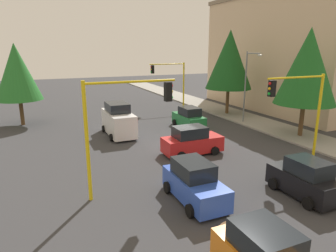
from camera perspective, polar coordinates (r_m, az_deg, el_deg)
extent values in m
plane|color=#353538|center=(23.09, 1.69, -3.76)|extent=(120.00, 120.00, 0.00)
cube|color=gray|center=(32.60, 14.77, 1.31)|extent=(80.00, 4.00, 0.15)
cube|color=silver|center=(12.22, 14.58, -22.18)|extent=(2.20, 0.36, 0.01)
cone|color=silver|center=(13.06, 10.89, -19.30)|extent=(0.01, 1.10, 1.10)
cube|color=beige|center=(39.89, 21.34, 12.50)|extent=(20.84, 9.00, 13.06)
cylinder|color=yellow|center=(14.60, -15.09, -3.15)|extent=(0.18, 0.18, 5.84)
cylinder|color=yellow|center=(14.52, -6.93, 8.33)|extent=(0.12, 4.50, 0.12)
cube|color=black|center=(15.23, 0.00, 6.52)|extent=(0.36, 0.32, 0.96)
sphere|color=red|center=(15.27, 0.62, 7.67)|extent=(0.18, 0.18, 0.18)
sphere|color=yellow|center=(15.30, 0.62, 6.55)|extent=(0.18, 0.18, 0.18)
sphere|color=green|center=(15.35, 0.62, 5.44)|extent=(0.18, 0.18, 0.18)
cylinder|color=yellow|center=(22.26, 26.57, 1.55)|extent=(0.18, 0.18, 5.66)
cylinder|color=yellow|center=(20.21, 23.25, 8.46)|extent=(0.12, 4.50, 0.12)
cube|color=black|center=(18.95, 19.11, 6.74)|extent=(0.36, 0.32, 0.96)
sphere|color=red|center=(18.79, 18.77, 7.63)|extent=(0.18, 0.18, 0.18)
sphere|color=yellow|center=(18.83, 18.70, 6.73)|extent=(0.18, 0.18, 0.18)
sphere|color=green|center=(18.87, 18.63, 5.83)|extent=(0.18, 0.18, 0.18)
cylinder|color=yellow|center=(38.07, 2.98, 7.74)|extent=(0.18, 0.18, 5.58)
cylinder|color=yellow|center=(36.91, -0.16, 11.67)|extent=(0.12, 4.50, 0.12)
cube|color=black|center=(36.23, -2.95, 10.68)|extent=(0.36, 0.32, 0.96)
sphere|color=red|center=(36.15, -3.23, 11.14)|extent=(0.18, 0.18, 0.18)
sphere|color=yellow|center=(36.17, -3.22, 10.67)|extent=(0.18, 0.18, 0.18)
sphere|color=green|center=(36.19, -3.22, 10.19)|extent=(0.18, 0.18, 0.18)
cylinder|color=slate|center=(30.45, 14.40, 6.99)|extent=(0.14, 0.14, 7.00)
cylinder|color=slate|center=(29.52, 15.90, 13.11)|extent=(1.80, 0.10, 0.10)
ellipsoid|color=silver|center=(28.83, 17.03, 12.71)|extent=(0.56, 0.28, 0.20)
cylinder|color=brown|center=(34.38, 11.19, 4.72)|extent=(0.36, 0.36, 3.14)
cone|color=#19511E|center=(33.94, 11.57, 12.24)|extent=(5.02, 5.02, 6.28)
cylinder|color=brown|center=(32.41, -26.01, 2.51)|extent=(0.36, 0.36, 2.66)
cone|color=#28752D|center=(31.94, -26.76, 9.15)|extent=(4.25, 4.25, 5.31)
cylinder|color=brown|center=(27.31, 24.00, 1.13)|extent=(0.36, 0.36, 3.02)
cone|color=#1E6023|center=(26.75, 24.95, 10.20)|extent=(4.84, 4.84, 6.04)
cube|color=white|center=(25.97, -9.36, 0.61)|extent=(4.80, 1.90, 1.85)
cube|color=black|center=(25.92, -9.61, 3.53)|extent=(2.50, 1.67, 0.76)
cylinder|color=black|center=(25.04, -6.20, -1.66)|extent=(0.60, 0.20, 0.60)
cylinder|color=black|center=(24.55, -10.70, -2.17)|extent=(0.60, 0.20, 0.60)
cylinder|color=black|center=(27.80, -8.05, -0.10)|extent=(0.60, 0.20, 0.60)
cylinder|color=black|center=(27.36, -12.12, -0.52)|extent=(0.60, 0.20, 0.60)
cube|color=#1E7238|center=(28.33, 3.91, 1.10)|extent=(3.91, 1.69, 1.05)
cube|color=black|center=(27.97, 4.13, 2.82)|extent=(2.03, 1.48, 0.76)
cylinder|color=black|center=(29.10, 1.22, 0.69)|extent=(0.60, 0.20, 0.60)
cylinder|color=black|center=(29.88, 4.37, 1.02)|extent=(0.60, 0.20, 0.60)
cylinder|color=black|center=(26.98, 3.38, -0.43)|extent=(0.60, 0.20, 0.60)
cylinder|color=black|center=(27.82, 6.70, -0.04)|extent=(0.60, 0.20, 0.60)
cube|color=red|center=(21.29, 4.63, -3.43)|extent=(1.76, 4.18, 1.05)
cube|color=black|center=(20.94, 4.18, -1.15)|extent=(1.55, 2.17, 0.76)
cylinder|color=black|center=(22.80, 6.38, -3.29)|extent=(0.20, 0.60, 0.60)
cylinder|color=black|center=(21.28, 8.90, -4.69)|extent=(0.20, 0.60, 0.60)
cylinder|color=black|center=(21.67, 0.41, -4.15)|extent=(0.20, 0.60, 0.60)
cylinder|color=black|center=(20.07, 2.60, -5.71)|extent=(0.20, 0.60, 0.60)
cube|color=blue|center=(14.92, 5.08, -11.51)|extent=(4.06, 1.70, 1.05)
cube|color=black|center=(14.71, 4.78, -8.03)|extent=(2.11, 1.49, 0.76)
cylinder|color=black|center=(14.58, 10.72, -14.10)|extent=(0.60, 0.20, 0.60)
cylinder|color=black|center=(13.74, 4.19, -15.76)|extent=(0.60, 0.20, 0.60)
cylinder|color=black|center=(16.48, 5.75, -10.41)|extent=(0.60, 0.20, 0.60)
cylinder|color=black|center=(15.75, -0.15, -11.57)|extent=(0.60, 0.20, 0.60)
cube|color=black|center=(16.79, 24.33, -9.76)|extent=(3.65, 1.64, 1.05)
cube|color=black|center=(16.35, 25.13, -7.07)|extent=(1.90, 1.44, 0.76)
cylinder|color=black|center=(17.06, 19.34, -10.31)|extent=(0.60, 0.20, 0.60)
cylinder|color=black|center=(18.24, 23.47, -9.08)|extent=(0.60, 0.20, 0.60)
cylinder|color=black|center=(15.67, 25.04, -13.16)|extent=(0.60, 0.20, 0.60)
cylinder|color=black|center=(16.95, 29.10, -11.55)|extent=(0.60, 0.20, 0.60)
cube|color=black|center=(10.19, 17.96, -19.73)|extent=(1.92, 1.56, 0.76)
cylinder|color=black|center=(12.04, 17.89, -21.34)|extent=(0.60, 0.20, 0.60)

